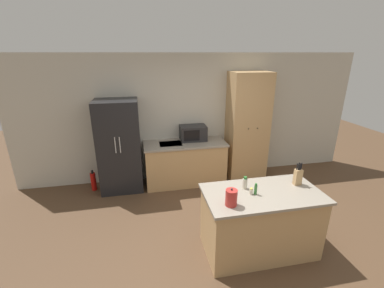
# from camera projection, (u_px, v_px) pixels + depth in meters

# --- Properties ---
(ground_plane) EXTENTS (14.00, 14.00, 0.00)m
(ground_plane) POSITION_uv_depth(u_px,v_px,m) (225.00, 244.00, 3.69)
(ground_plane) COLOR brown
(wall_back) EXTENTS (7.20, 0.06, 2.60)m
(wall_back) POSITION_uv_depth(u_px,v_px,m) (193.00, 118.00, 5.41)
(wall_back) COLOR beige
(wall_back) RESTS_ON ground_plane
(refrigerator) EXTENTS (0.80, 0.67, 1.79)m
(refrigerator) POSITION_uv_depth(u_px,v_px,m) (120.00, 146.00, 4.94)
(refrigerator) COLOR black
(refrigerator) RESTS_ON ground_plane
(back_counter) EXTENTS (1.66, 0.69, 0.88)m
(back_counter) POSITION_uv_depth(u_px,v_px,m) (185.00, 163.00, 5.32)
(back_counter) COLOR tan
(back_counter) RESTS_ON ground_plane
(pantry_cabinet) EXTENTS (0.80, 0.58, 2.25)m
(pantry_cabinet) POSITION_uv_depth(u_px,v_px,m) (247.00, 127.00, 5.39)
(pantry_cabinet) COLOR tan
(pantry_cabinet) RESTS_ON ground_plane
(kitchen_island) EXTENTS (1.53, 0.81, 0.89)m
(kitchen_island) POSITION_uv_depth(u_px,v_px,m) (260.00, 221.00, 3.45)
(kitchen_island) COLOR tan
(kitchen_island) RESTS_ON ground_plane
(microwave) EXTENTS (0.53, 0.36, 0.31)m
(microwave) POSITION_uv_depth(u_px,v_px,m) (193.00, 133.00, 5.28)
(microwave) COLOR #232326
(microwave) RESTS_ON back_counter
(knife_block) EXTENTS (0.10, 0.07, 0.33)m
(knife_block) POSITION_uv_depth(u_px,v_px,m) (298.00, 176.00, 3.47)
(knife_block) COLOR tan
(knife_block) RESTS_ON kitchen_island
(spice_bottle_tall_dark) EXTENTS (0.06, 0.06, 0.17)m
(spice_bottle_tall_dark) POSITION_uv_depth(u_px,v_px,m) (245.00, 183.00, 3.38)
(spice_bottle_tall_dark) COLOR beige
(spice_bottle_tall_dark) RESTS_ON kitchen_island
(spice_bottle_short_red) EXTENTS (0.04, 0.04, 0.09)m
(spice_bottle_short_red) POSITION_uv_depth(u_px,v_px,m) (251.00, 191.00, 3.25)
(spice_bottle_short_red) COLOR beige
(spice_bottle_short_red) RESTS_ON kitchen_island
(spice_bottle_amber_oil) EXTENTS (0.04, 0.04, 0.15)m
(spice_bottle_amber_oil) POSITION_uv_depth(u_px,v_px,m) (256.00, 189.00, 3.24)
(spice_bottle_amber_oil) COLOR #337033
(spice_bottle_amber_oil) RESTS_ON kitchen_island
(kettle) EXTENTS (0.14, 0.14, 0.22)m
(kettle) POSITION_uv_depth(u_px,v_px,m) (231.00, 198.00, 3.00)
(kettle) COLOR #B72D28
(kettle) RESTS_ON kitchen_island
(fire_extinguisher) EXTENTS (0.10, 0.10, 0.43)m
(fire_extinguisher) POSITION_uv_depth(u_px,v_px,m) (93.00, 181.00, 5.08)
(fire_extinguisher) COLOR red
(fire_extinguisher) RESTS_ON ground_plane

